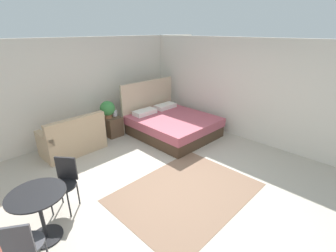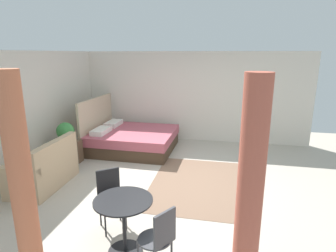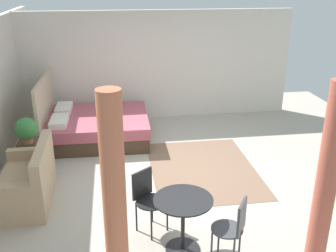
# 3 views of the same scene
# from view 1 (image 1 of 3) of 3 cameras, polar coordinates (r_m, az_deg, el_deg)

# --- Properties ---
(ground_plane) EXTENTS (8.93, 9.34, 0.02)m
(ground_plane) POSITION_cam_1_polar(r_m,az_deg,el_deg) (4.64, -0.72, -13.47)
(ground_plane) COLOR #B2A899
(wall_back) EXTENTS (8.93, 0.12, 2.51)m
(wall_back) POSITION_cam_1_polar(r_m,az_deg,el_deg) (6.59, -20.83, 8.07)
(wall_back) COLOR silver
(wall_back) RESTS_ON ground
(wall_right) EXTENTS (0.12, 6.34, 2.51)m
(wall_right) POSITION_cam_1_polar(r_m,az_deg,el_deg) (6.39, 18.58, 7.97)
(wall_right) COLOR silver
(wall_right) RESTS_ON ground
(area_rug) EXTENTS (2.44, 1.83, 0.01)m
(area_rug) POSITION_cam_1_polar(r_m,az_deg,el_deg) (4.42, 4.29, -15.37)
(area_rug) COLOR #7F604C
(area_rug) RESTS_ON ground
(bed) EXTENTS (1.87, 2.12, 1.34)m
(bed) POSITION_cam_1_polar(r_m,az_deg,el_deg) (6.52, 0.78, 0.51)
(bed) COLOR #473323
(bed) RESTS_ON ground
(couch) EXTENTS (1.36, 0.74, 0.91)m
(couch) POSITION_cam_1_polar(r_m,az_deg,el_deg) (5.97, -21.50, -3.03)
(couch) COLOR tan
(couch) RESTS_ON ground
(nightstand) EXTENTS (0.41, 0.41, 0.52)m
(nightstand) POSITION_cam_1_polar(r_m,az_deg,el_deg) (6.61, -12.94, -0.10)
(nightstand) COLOR brown
(nightstand) RESTS_ON ground
(potted_plant) EXTENTS (0.38, 0.38, 0.46)m
(potted_plant) POSITION_cam_1_polar(r_m,az_deg,el_deg) (6.40, -14.17, 3.99)
(potted_plant) COLOR #935B3D
(potted_plant) RESTS_ON nightstand
(vase) EXTENTS (0.12, 0.12, 0.15)m
(vase) POSITION_cam_1_polar(r_m,az_deg,el_deg) (6.58, -12.52, 2.98)
(vase) COLOR silver
(vase) RESTS_ON nightstand
(balcony_table) EXTENTS (0.73, 0.73, 0.73)m
(balcony_table) POSITION_cam_1_polar(r_m,az_deg,el_deg) (3.73, -28.23, -16.65)
(balcony_table) COLOR black
(balcony_table) RESTS_ON ground
(cafe_chair_near_window) EXTENTS (0.52, 0.52, 0.88)m
(cafe_chair_near_window) POSITION_cam_1_polar(r_m,az_deg,el_deg) (3.26, -31.20, -23.11)
(cafe_chair_near_window) COLOR #3F3F44
(cafe_chair_near_window) RESTS_ON ground
(cafe_chair_near_couch) EXTENTS (0.59, 0.59, 0.85)m
(cafe_chair_near_couch) POSITION_cam_1_polar(r_m,az_deg,el_deg) (4.16, -23.35, -11.49)
(cafe_chair_near_couch) COLOR black
(cafe_chair_near_couch) RESTS_ON ground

